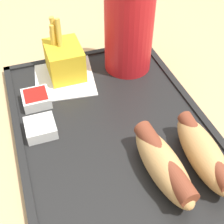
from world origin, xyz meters
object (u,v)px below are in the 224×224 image
object	(u,v)px
hot_dog_far	(203,152)
hot_dog_near	(163,164)
sauce_cup_mayo	(41,128)
sauce_cup_ketchup	(36,98)
fries_carton	(64,59)
soda_cup	(129,27)

from	to	relation	value
hot_dog_far	hot_dog_near	xyz separation A→B (m)	(-0.00, -0.06, 0.00)
sauce_cup_mayo	sauce_cup_ketchup	xyz separation A→B (m)	(-0.07, 0.00, 0.00)
sauce_cup_ketchup	fries_carton	bearing A→B (deg)	134.69
sauce_cup_mayo	sauce_cup_ketchup	bearing A→B (deg)	176.16
hot_dog_far	soda_cup	bearing A→B (deg)	-176.96
hot_dog_near	sauce_cup_mayo	xyz separation A→B (m)	(-0.14, -0.15, -0.02)
soda_cup	sauce_cup_mayo	distance (m)	0.24
hot_dog_near	soda_cup	bearing A→B (deg)	169.42
hot_dog_near	sauce_cup_ketchup	size ratio (longest dim) A/B	3.09
soda_cup	sauce_cup_mayo	bearing A→B (deg)	-57.80
sauce_cup_ketchup	hot_dog_far	bearing A→B (deg)	44.30
soda_cup	sauce_cup_ketchup	bearing A→B (deg)	-74.95
soda_cup	sauce_cup_mayo	world-z (taller)	soda_cup
soda_cup	sauce_cup_ketchup	distance (m)	0.21
hot_dog_near	sauce_cup_mayo	bearing A→B (deg)	-133.18
soda_cup	sauce_cup_ketchup	size ratio (longest dim) A/B	4.41
sauce_cup_mayo	hot_dog_near	bearing A→B (deg)	46.82
hot_dog_far	fries_carton	size ratio (longest dim) A/B	1.27
fries_carton	sauce_cup_mayo	xyz separation A→B (m)	(0.14, -0.07, -0.02)
hot_dog_near	sauce_cup_ketchup	xyz separation A→B (m)	(-0.21, -0.14, -0.02)
fries_carton	sauce_cup_mayo	world-z (taller)	fries_carton
soda_cup	sauce_cup_ketchup	world-z (taller)	soda_cup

